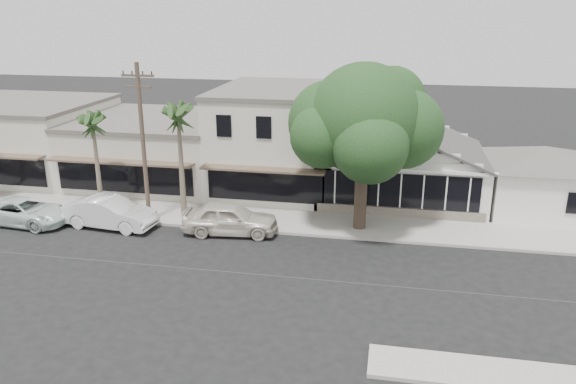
% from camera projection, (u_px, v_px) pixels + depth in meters
% --- Properties ---
extents(ground, '(140.00, 140.00, 0.00)m').
position_uv_depth(ground, '(287.00, 277.00, 25.60)').
color(ground, black).
rests_on(ground, ground).
extents(sidewalk_north, '(90.00, 3.50, 0.15)m').
position_uv_depth(sidewalk_north, '(176.00, 213.00, 33.30)').
color(sidewalk_north, '#9E9991').
rests_on(sidewalk_north, ground).
extents(corner_shop, '(10.40, 8.60, 5.10)m').
position_uv_depth(corner_shop, '(402.00, 158.00, 35.52)').
color(corner_shop, white).
rests_on(corner_shop, ground).
extents(side_cottage, '(6.00, 6.00, 3.00)m').
position_uv_depth(side_cottage, '(540.00, 187.00, 33.49)').
color(side_cottage, white).
rests_on(side_cottage, ground).
extents(row_building_near, '(8.00, 10.00, 6.50)m').
position_uv_depth(row_building_near, '(281.00, 140.00, 37.70)').
color(row_building_near, silver).
rests_on(row_building_near, ground).
extents(row_building_midnear, '(10.00, 10.00, 4.20)m').
position_uv_depth(row_building_midnear, '(157.00, 150.00, 39.67)').
color(row_building_midnear, silver).
rests_on(row_building_midnear, ground).
extents(row_building_midfar, '(11.00, 10.00, 5.00)m').
position_uv_depth(row_building_midfar, '(23.00, 138.00, 41.42)').
color(row_building_midfar, silver).
rests_on(row_building_midfar, ground).
extents(utility_pole, '(1.80, 0.24, 9.00)m').
position_uv_depth(utility_pole, '(143.00, 141.00, 30.55)').
color(utility_pole, brown).
rests_on(utility_pole, ground).
extents(car_0, '(5.30, 2.55, 1.75)m').
position_uv_depth(car_0, '(230.00, 218.00, 30.28)').
color(car_0, beige).
rests_on(car_0, ground).
extents(car_1, '(5.35, 2.34, 1.71)m').
position_uv_depth(car_1, '(110.00, 213.00, 31.15)').
color(car_1, silver).
rests_on(car_1, ground).
extents(car_2, '(5.48, 2.87, 1.47)m').
position_uv_depth(car_2, '(25.00, 211.00, 31.69)').
color(car_2, silver).
rests_on(car_2, ground).
extents(shade_tree, '(8.23, 7.44, 9.14)m').
position_uv_depth(shade_tree, '(363.00, 122.00, 29.40)').
color(shade_tree, '#443829').
rests_on(shade_tree, ground).
extents(palm_east, '(3.17, 3.17, 7.13)m').
position_uv_depth(palm_east, '(178.00, 116.00, 30.72)').
color(palm_east, '#726651').
rests_on(palm_east, ground).
extents(palm_mid, '(2.51, 2.51, 6.43)m').
position_uv_depth(palm_mid, '(93.00, 123.00, 31.65)').
color(palm_mid, '#726651').
rests_on(palm_mid, ground).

